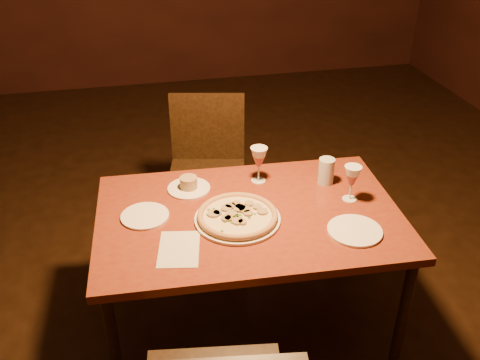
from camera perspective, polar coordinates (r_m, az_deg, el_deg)
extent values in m
plane|color=black|center=(2.78, -4.80, -15.21)|extent=(7.00, 7.00, 0.00)
cube|color=brown|center=(2.31, 0.99, -3.94)|extent=(1.34, 0.90, 0.04)
cylinder|color=black|center=(2.26, -13.15, -17.81)|extent=(0.05, 0.05, 0.66)
cylinder|color=black|center=(2.79, -12.61, -6.68)|extent=(0.05, 0.05, 0.66)
cylinder|color=black|center=(2.43, 16.88, -14.09)|extent=(0.05, 0.05, 0.66)
cylinder|color=black|center=(2.94, 11.18, -4.43)|extent=(0.05, 0.05, 0.66)
cube|color=black|center=(3.04, -3.55, 0.27)|extent=(0.51, 0.51, 0.04)
cube|color=black|center=(3.11, -3.49, 5.67)|extent=(0.42, 0.12, 0.41)
cylinder|color=black|center=(3.04, -6.84, -5.26)|extent=(0.04, 0.04, 0.44)
cylinder|color=black|center=(3.32, -6.24, -1.77)|extent=(0.04, 0.04, 0.44)
cylinder|color=black|center=(3.02, -0.30, -5.29)|extent=(0.04, 0.04, 0.44)
cylinder|color=black|center=(3.30, -0.28, -1.78)|extent=(0.04, 0.04, 0.44)
cylinder|color=white|center=(2.25, -0.27, -4.18)|extent=(0.36, 0.36, 0.01)
cylinder|color=beige|center=(2.25, -0.27, -3.90)|extent=(0.33, 0.33, 0.01)
torus|color=tan|center=(2.24, -0.27, -3.77)|extent=(0.34, 0.34, 0.03)
cylinder|color=white|center=(2.47, -5.47, -0.89)|extent=(0.20, 0.20, 0.01)
cylinder|color=#9F805B|center=(2.46, -5.51, -0.27)|extent=(0.08, 0.08, 0.05)
cylinder|color=#B3BBC4|center=(2.52, 9.18, 0.95)|extent=(0.07, 0.07, 0.12)
cylinder|color=white|center=(2.31, -10.11, -3.80)|extent=(0.20, 0.20, 0.01)
cylinder|color=white|center=(2.24, 12.14, -5.30)|extent=(0.22, 0.22, 0.01)
cube|color=beige|center=(2.11, -6.53, -7.31)|extent=(0.20, 0.26, 0.00)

